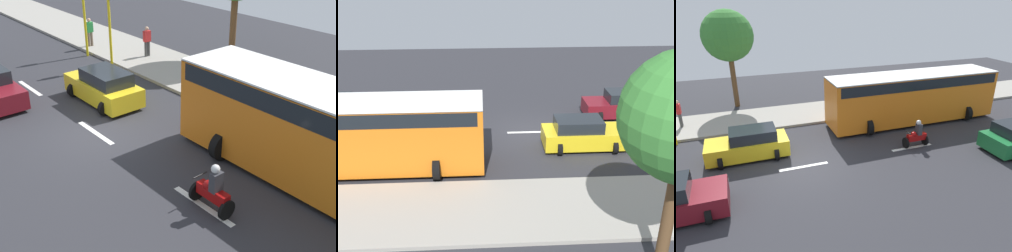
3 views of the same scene
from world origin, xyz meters
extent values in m
cube|color=#2D2D33|center=(0.00, 0.00, -0.05)|extent=(40.00, 60.00, 0.10)
cube|color=#9E998E|center=(7.00, 0.00, 0.07)|extent=(4.00, 60.00, 0.15)
cube|color=white|center=(0.00, -12.00, 0.01)|extent=(0.20, 2.40, 0.01)
cube|color=white|center=(0.00, -6.00, 0.01)|extent=(0.20, 2.40, 0.01)
cube|color=white|center=(0.00, 0.00, 0.01)|extent=(0.20, 2.40, 0.01)
cylinder|color=black|center=(-1.21, 4.09, 0.32)|extent=(0.64, 0.22, 0.64)
cylinder|color=black|center=(-2.72, 4.09, 0.32)|extent=(0.64, 0.22, 0.64)
cube|color=yellow|center=(1.91, 2.42, 0.56)|extent=(1.71, 3.99, 0.80)
cube|color=#1E2328|center=(1.91, 2.10, 1.24)|extent=(1.44, 2.24, 0.56)
cylinder|color=black|center=(1.16, 3.74, 0.32)|extent=(0.64, 0.22, 0.64)
cylinder|color=black|center=(2.65, 3.74, 0.32)|extent=(0.64, 0.22, 0.64)
cylinder|color=black|center=(1.16, 1.10, 0.32)|extent=(0.64, 0.22, 0.64)
cylinder|color=black|center=(2.65, 1.10, 0.32)|extent=(0.64, 0.22, 0.64)
cylinder|color=black|center=(-1.23, -10.02, 0.32)|extent=(0.64, 0.22, 0.64)
cube|color=orange|center=(3.44, -7.97, 1.65)|extent=(2.50, 11.00, 2.90)
cube|color=black|center=(3.44, -7.97, 2.75)|extent=(2.52, 10.56, 0.60)
cube|color=white|center=(3.44, -7.97, 3.12)|extent=(2.50, 11.00, 0.08)
cylinder|color=black|center=(2.34, -4.45, 0.50)|extent=(1.00, 0.30, 1.00)
cylinder|color=black|center=(4.54, -4.45, 0.50)|extent=(1.00, 0.30, 1.00)
cylinder|color=black|center=(2.34, -11.49, 0.50)|extent=(1.00, 0.30, 1.00)
cylinder|color=black|center=(4.54, -11.49, 0.50)|extent=(1.00, 0.30, 1.00)
cylinder|color=black|center=(0.09, -5.64, 0.30)|extent=(0.60, 0.10, 0.60)
cylinder|color=black|center=(0.09, -6.84, 0.30)|extent=(0.60, 0.10, 0.60)
cube|color=#990C0C|center=(0.09, -6.29, 0.55)|extent=(0.28, 1.10, 0.36)
sphere|color=#990C0C|center=(0.09, -6.09, 0.73)|extent=(0.32, 0.32, 0.32)
cylinder|color=black|center=(0.09, -5.74, 0.90)|extent=(0.55, 0.04, 0.04)
cube|color=#333338|center=(0.09, -6.39, 1.00)|extent=(0.36, 0.24, 0.60)
sphere|color=silver|center=(0.09, -6.34, 1.40)|extent=(0.26, 0.26, 0.26)
cylinder|color=#3F3F3F|center=(7.03, 6.07, 0.57)|extent=(0.16, 0.16, 0.85)
cylinder|color=#3F3F3F|center=(7.23, 6.07, 0.57)|extent=(0.16, 0.16, 0.85)
cube|color=red|center=(7.13, 6.07, 1.30)|extent=(0.40, 0.24, 0.60)
sphere|color=tan|center=(7.13, 6.07, 1.73)|extent=(0.22, 0.22, 0.22)
cylinder|color=brown|center=(10.45, 2.68, 1.94)|extent=(0.36, 0.36, 3.89)
sphere|color=#387F33|center=(10.45, 2.68, 5.11)|extent=(3.50, 3.50, 3.50)
camera|label=1|loc=(-7.48, -13.43, 7.89)|focal=47.26mm
camera|label=2|loc=(19.62, -2.45, 9.00)|focal=43.58mm
camera|label=3|loc=(-12.66, 2.51, 7.55)|focal=32.55mm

